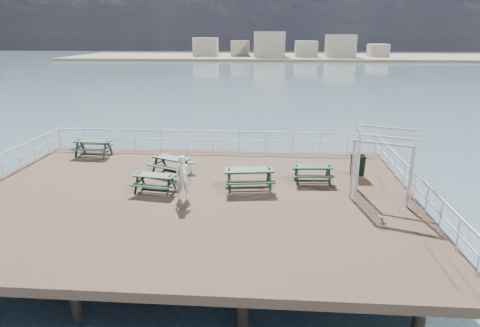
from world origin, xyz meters
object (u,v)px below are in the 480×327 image
Objects in this scene: picnic_table_d at (155,179)px; person at (183,177)px; picnic_table_a at (93,145)px; trellis_arbor at (383,167)px; picnic_table_b at (171,162)px; picnic_table_c at (312,170)px; picnic_table_e at (249,175)px.

person is (1.33, -0.68, 0.35)m from picnic_table_d.
picnic_table_a is 14.77m from trellis_arbor.
picnic_table_b is 2.43m from picnic_table_d.
picnic_table_c is (11.29, -3.43, -0.06)m from picnic_table_a.
picnic_table_e is at bearing -0.22° from picnic_table_b.
picnic_table_e is (3.85, 0.58, 0.11)m from picnic_table_d.
picnic_table_b is 3.34m from person.
picnic_table_b reaches higher than picnic_table_d.
person reaches higher than picnic_table_e.
picnic_table_b reaches higher than picnic_table_c.
trellis_arbor reaches higher than person.
picnic_table_a is at bearing -178.62° from trellis_arbor.
trellis_arbor reaches higher than picnic_table_a.
person is (-5.23, -2.37, 0.35)m from picnic_table_c.
picnic_table_b is 4.15m from picnic_table_e.
picnic_table_b is 1.00× the size of picnic_table_e.
trellis_arbor is 1.64× the size of person.
picnic_table_c is at bearing 19.18° from person.
person reaches higher than picnic_table_c.
picnic_table_d is at bearing -66.83° from picnic_table_b.
picnic_table_c is 2.93m from picnic_table_e.
picnic_table_d is at bearing -179.75° from picnic_table_e.
picnic_table_e is at bearing -161.27° from picnic_table_c.
person reaches higher than picnic_table_b.
picnic_table_c reaches higher than picnic_table_d.
picnic_table_d is 0.83× the size of picnic_table_e.
person is (-7.77, -0.66, -0.40)m from trellis_arbor.
picnic_table_a is 1.06× the size of picnic_table_d.
picnic_table_d is 1.53m from person.
picnic_table_c is 1.01× the size of person.
person is at bearing -153.40° from trellis_arbor.
picnic_table_b is 6.47m from picnic_table_c.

